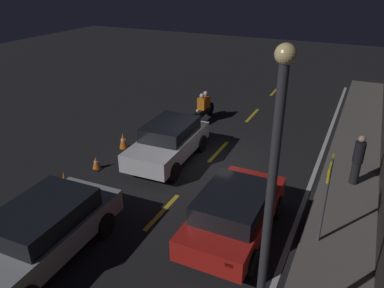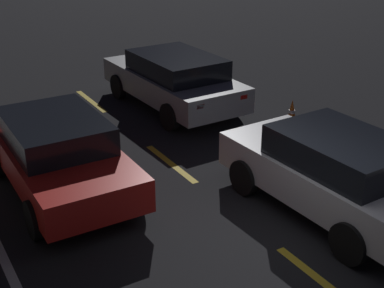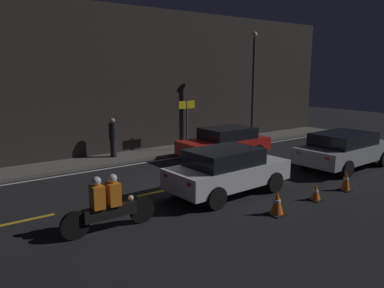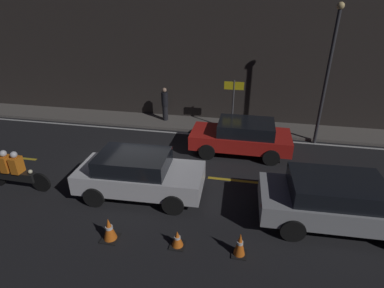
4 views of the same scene
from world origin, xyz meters
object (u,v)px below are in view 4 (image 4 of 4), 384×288
Objects in this scene: sedan_white at (139,174)px; traffic_cone_far at (240,244)px; hatchback_silver at (340,201)px; shop_sign at (233,96)px; traffic_cone_mid at (177,239)px; pedestrian at (165,104)px; street_lamp at (328,71)px; taxi_red at (242,136)px; motorcycle at (14,171)px; traffic_cone_near at (109,229)px.

sedan_white is 3.94m from traffic_cone_far.
shop_sign reaches higher than hatchback_silver.
pedestrian reaches higher than traffic_cone_mid.
street_lamp reaches higher than traffic_cone_far.
street_lamp reaches higher than taxi_red.
traffic_cone_far is (1.60, 0.01, 0.10)m from traffic_cone_mid.
pedestrian is 0.30× the size of street_lamp.
sedan_white is 8.58m from street_lamp.
motorcycle is 1.00× the size of shop_sign.
sedan_white is at bearing -140.24° from street_lamp.
traffic_cone_mid is at bearing 3.07° from traffic_cone_near.
shop_sign is (-3.44, 6.11, 1.04)m from hatchback_silver.
pedestrian is at bearing 170.79° from street_lamp.
hatchback_silver reaches higher than motorcycle.
street_lamp reaches higher than shop_sign.
traffic_cone_far is at bearing -148.46° from hatchback_silver.
traffic_cone_mid is (-1.36, -5.73, -0.52)m from taxi_red.
motorcycle is 4.47m from traffic_cone_near.
traffic_cone_mid is 8.06m from shop_sign.
hatchback_silver is 10.20m from motorcycle.
traffic_cone_far is 8.38m from street_lamp.
shop_sign is (2.56, 5.83, 1.04)m from sedan_white.
traffic_cone_mid is at bearing -13.54° from motorcycle.
motorcycle is (-10.20, -0.18, -0.12)m from hatchback_silver.
pedestrian is at bearing 170.21° from shop_sign.
pedestrian is (-4.05, 2.74, 0.25)m from taxi_red.
motorcycle reaches higher than traffic_cone_near.
traffic_cone_mid is at bearing -122.05° from street_lamp.
street_lamp is at bearing 49.12° from traffic_cone_near.
shop_sign is (6.76, 6.29, 1.16)m from motorcycle.
street_lamp reaches higher than traffic_cone_mid.
traffic_cone_far is (3.35, -2.02, -0.45)m from sedan_white.
sedan_white reaches higher than motorcycle.
traffic_cone_far is 0.28× the size of shop_sign.
shop_sign reaches higher than traffic_cone_far.
taxi_red is 1.69× the size of shop_sign.
sedan_white reaches higher than hatchback_silver.
taxi_red reaches higher than traffic_cone_far.
traffic_cone_near is 8.64m from pedestrian.
taxi_red is at bearing -75.45° from shop_sign.
motorcycle is (-7.32, -4.15, -0.09)m from taxi_red.
taxi_red is at bearing 76.66° from traffic_cone_mid.
hatchback_silver is at bearing -93.38° from street_lamp.
pedestrian reaches higher than traffic_cone_far.
sedan_white reaches higher than taxi_red.
traffic_cone_far is (0.24, -5.71, -0.42)m from taxi_red.
sedan_white is 0.90× the size of hatchback_silver.
shop_sign is at bearing 71.71° from traffic_cone_near.
traffic_cone_near is at bearing -178.17° from traffic_cone_far.
sedan_white is 6.05× the size of traffic_cone_near.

